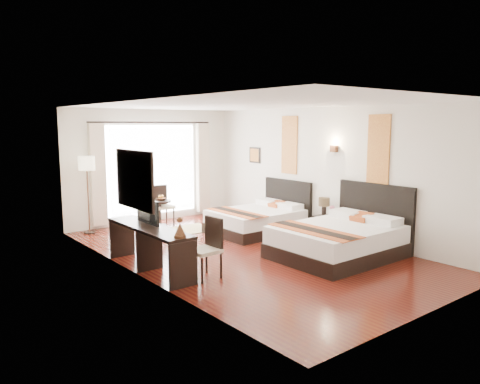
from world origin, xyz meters
TOP-DOWN VIEW (x-y plane):
  - floor at (0.00, 0.00)m, footprint 4.50×7.50m
  - ceiling at (0.00, 0.00)m, footprint 4.50×7.50m
  - wall_headboard at (2.25, 0.00)m, footprint 0.01×7.50m
  - wall_desk at (-2.25, 0.00)m, footprint 0.01×7.50m
  - wall_window at (0.00, 3.75)m, footprint 4.50×0.01m
  - wall_entry at (0.00, -3.75)m, footprint 4.50×0.01m
  - window_glass at (0.00, 3.73)m, footprint 2.40×0.02m
  - sheer_curtain at (0.00, 3.67)m, footprint 2.30×0.02m
  - drape_left at (-1.45, 3.63)m, footprint 0.35×0.14m
  - drape_right at (1.45, 3.63)m, footprint 0.35×0.14m
  - art_panel_near at (2.23, -1.31)m, footprint 0.03×0.50m
  - art_panel_far at (2.23, 1.14)m, footprint 0.03×0.50m
  - wall_sconce at (2.19, -0.24)m, footprint 0.10×0.14m
  - mirror_frame at (-2.22, 0.13)m, footprint 0.04×1.25m
  - mirror_glass at (-2.19, 0.13)m, footprint 0.01×1.12m
  - bed_near at (1.17, -1.31)m, footprint 2.28×1.77m
  - bed_far at (1.30, 1.14)m, footprint 2.01×1.57m
  - nightstand at (2.03, -0.24)m, footprint 0.41×0.50m
  - table_lamp at (2.01, -0.16)m, footprint 0.24×0.24m
  - vase at (2.07, -0.34)m, footprint 0.15×0.15m
  - console_desk at (-1.99, 0.13)m, footprint 0.50×2.20m
  - television at (-1.97, 0.34)m, footprint 0.10×0.73m
  - bronze_figurine at (-1.99, -0.87)m, footprint 0.22×0.22m
  - desk_chair at (-1.47, -0.77)m, footprint 0.47×0.47m
  - floor_lamp at (-1.79, 3.40)m, footprint 0.35×0.35m
  - side_table at (-0.17, 3.08)m, footprint 0.54×0.54m
  - fruit_bowl at (-0.14, 3.06)m, footprint 0.29×0.29m
  - window_chair at (-0.04, 3.18)m, footprint 0.46×0.46m
  - jute_rug at (0.05, 2.33)m, footprint 1.33×0.92m

SIDE VIEW (x-z plane):
  - floor at x=0.00m, z-range -0.01..0.00m
  - jute_rug at x=0.05m, z-range 0.00..0.01m
  - nightstand at x=2.03m, z-range 0.00..0.48m
  - window_chair at x=-0.04m, z-range -0.19..0.77m
  - desk_chair at x=-1.47m, z-range -0.19..0.78m
  - bed_far at x=1.30m, z-range -0.27..0.86m
  - side_table at x=-0.17m, z-range 0.00..0.63m
  - bed_near at x=1.17m, z-range -0.31..0.97m
  - console_desk at x=-1.99m, z-range 0.00..0.76m
  - vase at x=2.07m, z-range 0.50..0.64m
  - fruit_bowl at x=-0.14m, z-range 0.63..0.68m
  - table_lamp at x=2.01m, z-range 0.57..0.95m
  - bronze_figurine at x=-1.99m, z-range 0.75..1.03m
  - television at x=-1.97m, z-range 0.75..1.17m
  - drape_left at x=-1.45m, z-range 0.10..2.46m
  - drape_right at x=1.45m, z-range 0.10..2.46m
  - sheer_curtain at x=0.00m, z-range 0.25..2.35m
  - window_glass at x=0.00m, z-range 0.20..2.40m
  - wall_headboard at x=2.25m, z-range 0.00..2.80m
  - wall_desk at x=-2.25m, z-range 0.00..2.80m
  - wall_window at x=0.00m, z-range 0.00..2.80m
  - wall_entry at x=0.00m, z-range 0.00..2.80m
  - floor_lamp at x=-1.79m, z-range 0.60..2.34m
  - mirror_frame at x=-2.22m, z-range 1.08..2.02m
  - mirror_glass at x=-2.19m, z-range 1.14..1.96m
  - wall_sconce at x=2.19m, z-range 1.85..1.99m
  - art_panel_near at x=2.23m, z-range 1.27..2.62m
  - art_panel_far at x=2.23m, z-range 1.27..2.62m
  - ceiling at x=0.00m, z-range 2.78..2.80m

